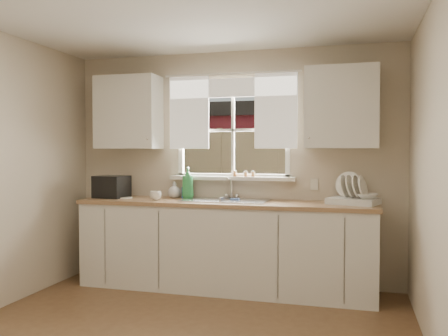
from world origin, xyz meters
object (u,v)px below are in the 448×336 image
(soap_bottle_a, at_px, (188,183))
(dish_rack, at_px, (353,197))
(cup, at_px, (156,196))
(black_appliance, at_px, (112,187))

(soap_bottle_a, bearing_deg, dish_rack, -25.01)
(soap_bottle_a, relative_size, cup, 2.77)
(dish_rack, relative_size, soap_bottle_a, 1.58)
(cup, bearing_deg, dish_rack, -9.28)
(cup, bearing_deg, black_appliance, 152.20)
(black_appliance, bearing_deg, soap_bottle_a, 16.32)
(dish_rack, distance_m, cup, 1.99)
(dish_rack, distance_m, soap_bottle_a, 1.74)
(soap_bottle_a, height_order, black_appliance, soap_bottle_a)
(black_appliance, bearing_deg, cup, -6.93)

